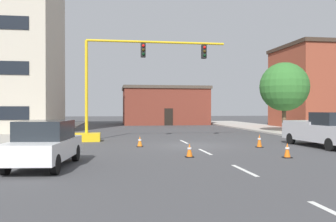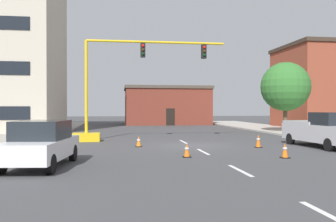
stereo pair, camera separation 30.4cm
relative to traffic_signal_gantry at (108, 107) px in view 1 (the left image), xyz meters
name	(u,v)px [view 1 (the left image)]	position (x,y,z in m)	size (l,w,h in m)	color
ground_plane	(192,146)	(4.96, -3.78, -2.32)	(160.00, 160.00, 0.00)	#424244
sidewalk_left	(18,136)	(-6.79, 4.22, -2.25)	(6.00, 56.00, 0.14)	#9E998E
sidewalk_right	(305,133)	(16.72, 4.22, -2.25)	(6.00, 56.00, 0.14)	#B2ADA3
lane_stripe_seg_1	(244,170)	(4.96, -12.28, -2.32)	(0.16, 2.40, 0.01)	silver
lane_stripe_seg_2	(205,152)	(4.96, -6.78, -2.32)	(0.16, 2.40, 0.01)	silver
lane_stripe_seg_3	(184,142)	(4.96, -1.28, -2.32)	(0.16, 2.40, 0.01)	silver
building_brick_center	(164,105)	(7.42, 24.94, 0.29)	(11.59, 8.00, 5.19)	brown
building_row_right	(331,87)	(24.53, 12.55, 2.29)	(11.28, 8.96, 9.20)	brown
traffic_signal_gantry	(108,107)	(0.00, 0.00, 0.00)	(10.38, 1.20, 6.83)	yellow
tree_right_mid	(284,87)	(15.30, 5.26, 1.78)	(4.31, 4.31, 6.27)	brown
pickup_truck_silver	(324,130)	(12.19, -5.68, -1.35)	(2.35, 5.52, 1.99)	#BCBCC1
sedan_white_near_left	(45,143)	(-2.19, -10.45, -1.43)	(2.37, 4.69, 1.74)	white
traffic_cone_roadside_a	(287,150)	(8.02, -9.51, -1.99)	(0.36, 0.36, 0.68)	black
traffic_cone_roadside_b	(259,141)	(8.51, -5.28, -1.95)	(0.36, 0.36, 0.76)	black
traffic_cone_roadside_c	(189,150)	(3.76, -8.65, -2.01)	(0.36, 0.36, 0.63)	black
traffic_cone_roadside_d	(140,142)	(1.87, -3.93, -2.02)	(0.36, 0.36, 0.61)	black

